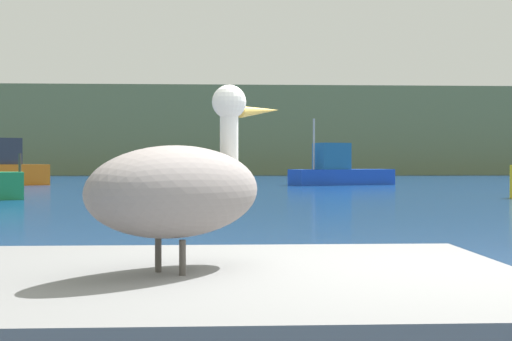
# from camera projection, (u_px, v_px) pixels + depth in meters

# --- Properties ---
(hillside_backdrop) EXTENTS (140.00, 14.25, 9.49)m
(hillside_backdrop) POSITION_uv_depth(u_px,v_px,m) (230.00, 133.00, 81.41)
(hillside_backdrop) COLOR #6B7A51
(hillside_backdrop) RESTS_ON ground
(pelican) EXTENTS (1.02, 1.11, 0.88)m
(pelican) POSITION_uv_depth(u_px,v_px,m) (181.00, 188.00, 3.22)
(pelican) COLOR gray
(pelican) RESTS_ON pier_dock
(fishing_boat_blue) EXTENTS (6.62, 3.95, 3.96)m
(fishing_boat_blue) POSITION_uv_depth(u_px,v_px,m) (339.00, 171.00, 42.84)
(fishing_boat_blue) COLOR blue
(fishing_boat_blue) RESTS_ON ground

